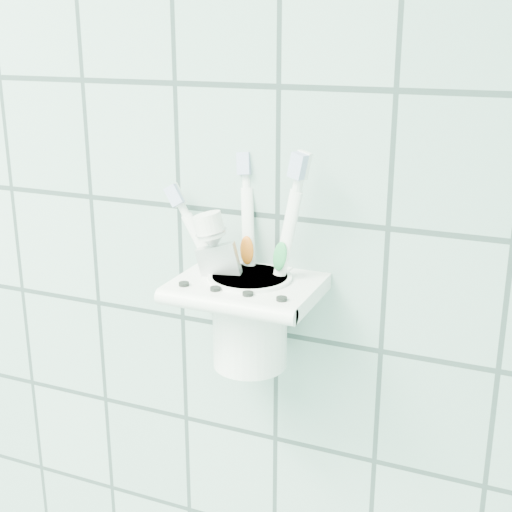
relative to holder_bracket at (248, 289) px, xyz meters
The scene contains 6 objects.
holder_bracket is the anchor object (origin of this frame).
cup 0.03m from the holder_bracket, 86.44° to the left, with size 0.08×0.08×0.09m.
toothbrush_pink 0.03m from the holder_bracket, 86.53° to the left, with size 0.09×0.02×0.18m.
toothbrush_blue 0.03m from the holder_bracket, 101.64° to the left, with size 0.03×0.05×0.19m.
toothbrush_orange 0.04m from the holder_bracket, 65.72° to the left, with size 0.05×0.02×0.20m.
toothpaste_tube 0.02m from the holder_bracket, 146.18° to the left, with size 0.06×0.04×0.15m.
Camera 1 is at (0.89, 0.58, 1.55)m, focal length 50.00 mm.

